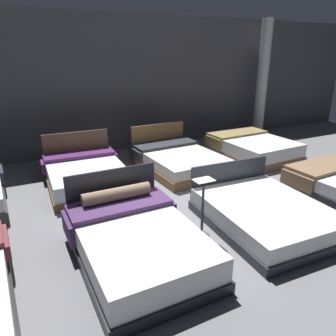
% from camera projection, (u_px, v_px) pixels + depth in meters
% --- Properties ---
extents(ground_plane, '(18.00, 18.00, 0.02)m').
position_uv_depth(ground_plane, '(171.00, 209.00, 5.54)').
color(ground_plane, slate).
extents(showroom_back_wall, '(18.00, 0.06, 3.50)m').
position_uv_depth(showroom_back_wall, '(102.00, 86.00, 8.19)').
color(showroom_back_wall, '#47474C').
rests_on(showroom_back_wall, ground_plane).
extents(bed_1, '(1.56, 2.10, 0.95)m').
position_uv_depth(bed_1, '(136.00, 241.00, 4.13)').
color(bed_1, black).
rests_on(bed_1, ground_plane).
extents(bed_2, '(1.75, 2.13, 0.75)m').
position_uv_depth(bed_2, '(264.00, 214.00, 4.97)').
color(bed_2, '#262A32').
rests_on(bed_2, ground_plane).
extents(bed_5, '(1.62, 1.98, 0.92)m').
position_uv_depth(bed_5, '(86.00, 174.00, 6.45)').
color(bed_5, brown).
rests_on(bed_5, ground_plane).
extents(bed_6, '(1.68, 2.20, 0.88)m').
position_uv_depth(bed_6, '(178.00, 160.00, 7.35)').
color(bed_6, brown).
rests_on(bed_6, ground_plane).
extents(bed_7, '(1.71, 2.10, 0.54)m').
position_uv_depth(bed_7, '(252.00, 148.00, 8.17)').
color(bed_7, brown).
rests_on(bed_7, ground_plane).
extents(price_sign, '(0.28, 0.24, 0.91)m').
position_uv_depth(price_sign, '(202.00, 216.00, 4.60)').
color(price_sign, '#3F3F44').
rests_on(price_sign, ground_plane).
extents(support_pillar, '(0.33, 0.33, 3.50)m').
position_uv_depth(support_pillar, '(262.00, 80.00, 9.79)').
color(support_pillar, silver).
rests_on(support_pillar, ground_plane).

